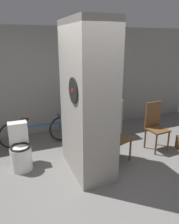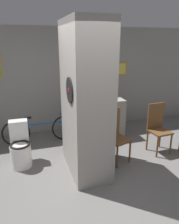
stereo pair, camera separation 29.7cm
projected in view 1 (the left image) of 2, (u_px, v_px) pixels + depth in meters
The scene contains 9 objects.
ground_plane at pixel (103, 187), 3.56m from camera, with size 14.00×14.00×0.00m, color slate.
wall_back at pixel (59, 81), 5.47m from camera, with size 8.00×0.09×2.60m.
pillar_center at pixel (87, 101), 3.69m from camera, with size 0.65×1.24×2.60m.
counter_shelf at pixel (98, 119), 5.29m from camera, with size 1.12×0.44×0.93m.
toilet at pixel (20, 150), 4.00m from camera, with size 0.38×0.54×0.83m.
chair_near_pillar at pixel (115, 133), 4.23m from camera, with size 0.50×0.50×1.03m.
chair_by_doorway at pixel (155, 124), 4.67m from camera, with size 0.42×0.42×1.03m.
bicycle at pixel (39, 131), 4.91m from camera, with size 1.71×0.42×0.66m.
bottle_tall at pixel (97, 97), 5.05m from camera, with size 0.08×0.08×0.28m.
Camera 1 is at (-1.31, -2.71, 2.27)m, focal length 35.00 mm.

